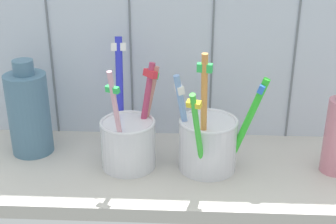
% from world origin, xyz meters
% --- Properties ---
extents(counter_slab, '(0.64, 0.22, 0.02)m').
position_xyz_m(counter_slab, '(0.00, 0.00, 0.01)').
color(counter_slab, '#BCB7AD').
rests_on(counter_slab, ground).
extents(tile_wall_back, '(0.64, 0.02, 0.45)m').
position_xyz_m(tile_wall_back, '(0.00, 0.12, 0.23)').
color(tile_wall_back, silver).
rests_on(tile_wall_back, ground).
extents(toothbrush_cup_left, '(0.09, 0.13, 0.18)m').
position_xyz_m(toothbrush_cup_left, '(-0.06, 0.01, 0.06)').
color(toothbrush_cup_left, silver).
rests_on(toothbrush_cup_left, counter_slab).
extents(toothbrush_cup_right, '(0.13, 0.13, 0.18)m').
position_xyz_m(toothbrush_cup_right, '(0.06, 0.00, 0.06)').
color(toothbrush_cup_right, silver).
rests_on(toothbrush_cup_right, counter_slab).
extents(ceramic_vase, '(0.06, 0.06, 0.15)m').
position_xyz_m(ceramic_vase, '(-0.21, 0.04, 0.09)').
color(ceramic_vase, slate).
rests_on(ceramic_vase, counter_slab).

